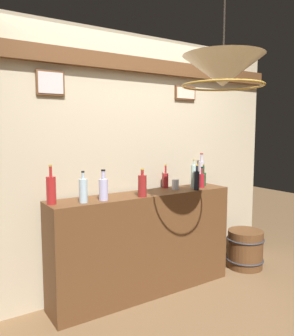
{
  "coord_description": "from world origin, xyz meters",
  "views": [
    {
      "loc": [
        -1.72,
        -1.87,
        1.6
      ],
      "look_at": [
        0.0,
        0.79,
        1.24
      ],
      "focal_mm": 36.34,
      "sensor_mm": 36.0,
      "label": 1
    }
  ],
  "objects_px": {
    "liquor_bottle_tequila": "(103,189)",
    "liquor_bottle_amaro": "(197,180)",
    "liquor_bottle_brandy": "(142,185)",
    "glass_tumbler_rocks": "(175,184)",
    "liquor_bottle_gin": "(201,172)",
    "liquor_bottle_port": "(202,180)",
    "liquor_bottle_sherry": "(83,190)",
    "liquor_bottle_rye": "(51,190)",
    "liquor_bottle_vermouth": "(194,176)",
    "liquor_bottle_scotch": "(166,180)",
    "glass_tumbler_highball": "(142,188)",
    "liquor_bottle_vodka": "(203,179)",
    "pendant_lamp": "(223,72)",
    "wooden_barrel": "(245,249)"
  },
  "relations": [
    {
      "from": "liquor_bottle_amaro",
      "to": "pendant_lamp",
      "type": "distance_m",
      "value": 1.31
    },
    {
      "from": "glass_tumbler_highball",
      "to": "pendant_lamp",
      "type": "height_order",
      "value": "pendant_lamp"
    },
    {
      "from": "liquor_bottle_vermouth",
      "to": "glass_tumbler_rocks",
      "type": "bearing_deg",
      "value": 166.43
    },
    {
      "from": "liquor_bottle_tequila",
      "to": "liquor_bottle_sherry",
      "type": "bearing_deg",
      "value": 178.48
    },
    {
      "from": "liquor_bottle_brandy",
      "to": "liquor_bottle_amaro",
      "type": "height_order",
      "value": "same"
    },
    {
      "from": "glass_tumbler_highball",
      "to": "pendant_lamp",
      "type": "bearing_deg",
      "value": -87.29
    },
    {
      "from": "liquor_bottle_port",
      "to": "liquor_bottle_tequila",
      "type": "bearing_deg",
      "value": -178.4
    },
    {
      "from": "glass_tumbler_highball",
      "to": "liquor_bottle_vodka",
      "type": "bearing_deg",
      "value": -2.43
    },
    {
      "from": "liquor_bottle_amaro",
      "to": "glass_tumbler_rocks",
      "type": "xyz_separation_m",
      "value": [
        -0.16,
        0.14,
        -0.05
      ]
    },
    {
      "from": "liquor_bottle_vermouth",
      "to": "liquor_bottle_sherry",
      "type": "bearing_deg",
      "value": -178.45
    },
    {
      "from": "liquor_bottle_sherry",
      "to": "liquor_bottle_rye",
      "type": "relative_size",
      "value": 0.82
    },
    {
      "from": "liquor_bottle_sherry",
      "to": "liquor_bottle_brandy",
      "type": "xyz_separation_m",
      "value": [
        0.55,
        -0.05,
        -0.0
      ]
    },
    {
      "from": "liquor_bottle_gin",
      "to": "pendant_lamp",
      "type": "distance_m",
      "value": 1.6
    },
    {
      "from": "liquor_bottle_vermouth",
      "to": "liquor_bottle_scotch",
      "type": "relative_size",
      "value": 1.22
    },
    {
      "from": "liquor_bottle_gin",
      "to": "glass_tumbler_rocks",
      "type": "relative_size",
      "value": 3.31
    },
    {
      "from": "liquor_bottle_rye",
      "to": "liquor_bottle_amaro",
      "type": "height_order",
      "value": "liquor_bottle_rye"
    },
    {
      "from": "liquor_bottle_port",
      "to": "liquor_bottle_brandy",
      "type": "bearing_deg",
      "value": -174.14
    },
    {
      "from": "liquor_bottle_scotch",
      "to": "liquor_bottle_amaro",
      "type": "bearing_deg",
      "value": -55.1
    },
    {
      "from": "liquor_bottle_vermouth",
      "to": "liquor_bottle_scotch",
      "type": "xyz_separation_m",
      "value": [
        -0.23,
        0.18,
        -0.04
      ]
    },
    {
      "from": "liquor_bottle_tequila",
      "to": "liquor_bottle_port",
      "type": "relative_size",
      "value": 1.22
    },
    {
      "from": "liquor_bottle_port",
      "to": "liquor_bottle_amaro",
      "type": "bearing_deg",
      "value": -149.27
    },
    {
      "from": "wooden_barrel",
      "to": "liquor_bottle_scotch",
      "type": "bearing_deg",
      "value": 165.05
    },
    {
      "from": "liquor_bottle_port",
      "to": "liquor_bottle_amaro",
      "type": "relative_size",
      "value": 0.85
    },
    {
      "from": "glass_tumbler_rocks",
      "to": "wooden_barrel",
      "type": "distance_m",
      "value": 1.26
    },
    {
      "from": "liquor_bottle_tequila",
      "to": "liquor_bottle_sherry",
      "type": "distance_m",
      "value": 0.18
    },
    {
      "from": "liquor_bottle_tequila",
      "to": "glass_tumbler_highball",
      "type": "distance_m",
      "value": 0.5
    },
    {
      "from": "pendant_lamp",
      "to": "liquor_bottle_brandy",
      "type": "bearing_deg",
      "value": 100.98
    },
    {
      "from": "liquor_bottle_tequila",
      "to": "liquor_bottle_amaro",
      "type": "bearing_deg",
      "value": -3.22
    },
    {
      "from": "glass_tumbler_rocks",
      "to": "pendant_lamp",
      "type": "xyz_separation_m",
      "value": [
        -0.33,
        -0.95,
        0.96
      ]
    },
    {
      "from": "liquor_bottle_tequila",
      "to": "glass_tumbler_rocks",
      "type": "height_order",
      "value": "liquor_bottle_tequila"
    },
    {
      "from": "liquor_bottle_brandy",
      "to": "liquor_bottle_rye",
      "type": "distance_m",
      "value": 0.8
    },
    {
      "from": "liquor_bottle_brandy",
      "to": "liquor_bottle_amaro",
      "type": "relative_size",
      "value": 1.0
    },
    {
      "from": "liquor_bottle_gin",
      "to": "glass_tumbler_highball",
      "type": "bearing_deg",
      "value": -174.2
    },
    {
      "from": "liquor_bottle_brandy",
      "to": "liquor_bottle_port",
      "type": "relative_size",
      "value": 1.17
    },
    {
      "from": "wooden_barrel",
      "to": "liquor_bottle_gin",
      "type": "bearing_deg",
      "value": 151.0
    },
    {
      "from": "glass_tumbler_rocks",
      "to": "liquor_bottle_port",
      "type": "bearing_deg",
      "value": -10.08
    },
    {
      "from": "liquor_bottle_scotch",
      "to": "liquor_bottle_port",
      "type": "xyz_separation_m",
      "value": [
        0.34,
        -0.18,
        -0.01
      ]
    },
    {
      "from": "liquor_bottle_port",
      "to": "pendant_lamp",
      "type": "relative_size",
      "value": 0.34
    },
    {
      "from": "liquor_bottle_scotch",
      "to": "glass_tumbler_highball",
      "type": "xyz_separation_m",
      "value": [
        -0.34,
        -0.08,
        -0.04
      ]
    },
    {
      "from": "liquor_bottle_sherry",
      "to": "liquor_bottle_amaro",
      "type": "distance_m",
      "value": 1.19
    },
    {
      "from": "liquor_bottle_port",
      "to": "liquor_bottle_scotch",
      "type": "bearing_deg",
      "value": 151.72
    },
    {
      "from": "liquor_bottle_brandy",
      "to": "liquor_bottle_vodka",
      "type": "bearing_deg",
      "value": 9.54
    },
    {
      "from": "liquor_bottle_scotch",
      "to": "liquor_bottle_amaro",
      "type": "xyz_separation_m",
      "value": [
        0.19,
        -0.27,
        0.02
      ]
    },
    {
      "from": "liquor_bottle_port",
      "to": "liquor_bottle_amaro",
      "type": "distance_m",
      "value": 0.18
    },
    {
      "from": "liquor_bottle_scotch",
      "to": "pendant_lamp",
      "type": "bearing_deg",
      "value": -105.33
    },
    {
      "from": "liquor_bottle_scotch",
      "to": "liquor_bottle_gin",
      "type": "height_order",
      "value": "liquor_bottle_gin"
    },
    {
      "from": "liquor_bottle_vodka",
      "to": "liquor_bottle_gin",
      "type": "bearing_deg",
      "value": 57.77
    },
    {
      "from": "liquor_bottle_vermouth",
      "to": "liquor_bottle_scotch",
      "type": "height_order",
      "value": "liquor_bottle_vermouth"
    },
    {
      "from": "liquor_bottle_brandy",
      "to": "liquor_bottle_gin",
      "type": "distance_m",
      "value": 0.99
    },
    {
      "from": "liquor_bottle_vermouth",
      "to": "liquor_bottle_amaro",
      "type": "distance_m",
      "value": 0.11
    }
  ]
}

